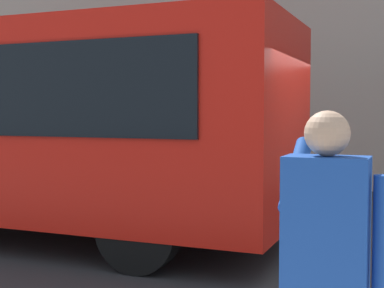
{
  "coord_description": "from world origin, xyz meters",
  "views": [
    {
      "loc": [
        -1.25,
        6.91,
        1.85
      ],
      "look_at": [
        1.44,
        0.39,
        1.43
      ],
      "focal_mm": 51.82,
      "sensor_mm": 36.0,
      "label": 1
    }
  ],
  "objects": [
    {
      "name": "ground_plane",
      "position": [
        0.0,
        0.0,
        0.0
      ],
      "size": [
        60.0,
        60.0,
        0.0
      ],
      "primitive_type": "plane",
      "color": "#2B2B2D"
    },
    {
      "name": "pedestrian_photographer",
      "position": [
        -0.84,
        4.2,
        1.14
      ],
      "size": [
        0.53,
        0.52,
        1.7
      ],
      "color": "#4C4238",
      "rests_on": "sidewalk_curb"
    }
  ]
}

